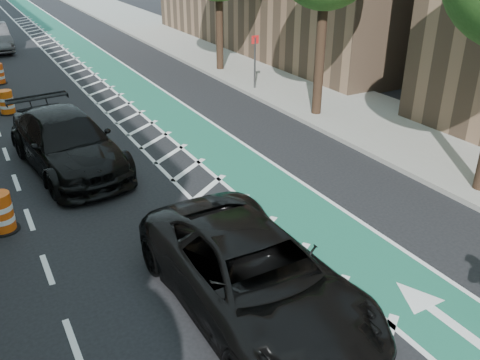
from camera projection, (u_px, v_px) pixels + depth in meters
ground at (232, 285)px, 10.35m from camera, size 120.00×120.00×0.00m
bike_lane at (178, 120)px, 19.52m from camera, size 2.00×90.00×0.01m
buffer_strip at (141, 126)px, 18.86m from camera, size 1.40×90.00×0.01m
sidewalk_right at (315, 95)px, 22.32m from camera, size 5.00×90.00×0.15m
curb_right at (267, 103)px, 21.25m from camera, size 0.12×90.00×0.16m
sign_post at (255, 61)px, 22.51m from camera, size 0.35×0.08×2.47m
suv_near at (253, 275)px, 9.34m from camera, size 2.73×5.78×1.60m
suv_far at (67, 142)px, 15.19m from camera, size 2.97×5.99×1.67m
pedestrian at (470, 112)px, 17.22m from camera, size 0.80×0.94×1.71m
barrel_a at (1, 213)px, 12.07m from camera, size 0.72×0.72×0.99m
barrel_b at (7, 103)px, 20.03m from camera, size 0.69×0.69×0.94m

